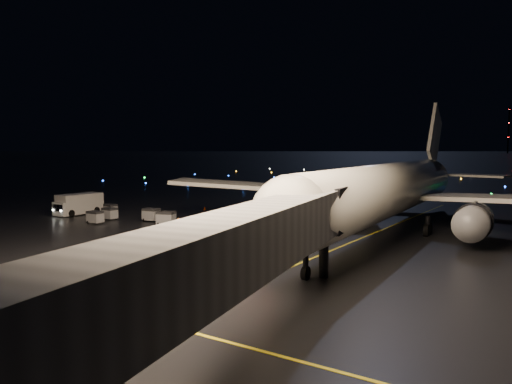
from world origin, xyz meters
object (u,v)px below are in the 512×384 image
(belt_loader, at_px, (233,250))
(baggage_cart_0, at_px, (166,219))
(baggage_cart_3, at_px, (111,210))
(baggage_cart_2, at_px, (95,217))
(pushback_tug, at_px, (158,294))
(airliner, at_px, (396,160))
(baggage_cart_1, at_px, (151,215))
(baggage_cart_4, at_px, (110,214))
(service_truck, at_px, (80,204))
(crew_c, at_px, (179,225))

(belt_loader, bearing_deg, baggage_cart_0, 125.56)
(baggage_cart_3, bearing_deg, belt_loader, -15.67)
(baggage_cart_2, distance_m, baggage_cart_3, 7.87)
(pushback_tug, relative_size, baggage_cart_3, 2.20)
(airliner, distance_m, baggage_cart_1, 30.58)
(belt_loader, xyz_separation_m, baggage_cart_4, (-28.76, 12.23, -0.65))
(belt_loader, relative_size, service_truck, 0.74)
(service_truck, distance_m, baggage_cart_3, 4.59)
(crew_c, bearing_deg, baggage_cart_1, -139.79)
(baggage_cart_4, bearing_deg, pushback_tug, -34.48)
(airliner, height_order, baggage_cart_0, airliner)
(airliner, relative_size, baggage_cart_2, 30.81)
(baggage_cart_1, relative_size, baggage_cart_3, 1.11)
(crew_c, height_order, baggage_cart_3, crew_c)
(airliner, height_order, baggage_cart_4, airliner)
(baggage_cart_0, bearing_deg, baggage_cart_4, 163.09)
(baggage_cart_4, bearing_deg, crew_c, -8.57)
(airliner, height_order, baggage_cart_1, airliner)
(baggage_cart_2, bearing_deg, crew_c, 0.19)
(airliner, relative_size, baggage_cart_0, 27.46)
(pushback_tug, bearing_deg, belt_loader, 108.56)
(baggage_cart_4, bearing_deg, airliner, 21.81)
(airliner, bearing_deg, service_truck, -168.40)
(belt_loader, bearing_deg, baggage_cart_1, 127.53)
(pushback_tug, xyz_separation_m, baggage_cart_0, (-21.20, 22.87, -0.06))
(baggage_cart_2, xyz_separation_m, baggage_cart_4, (-1.17, 3.26, 0.00))
(crew_c, distance_m, baggage_cart_1, 9.76)
(baggage_cart_1, bearing_deg, crew_c, -35.56)
(airliner, distance_m, baggage_cart_0, 27.58)
(baggage_cart_1, bearing_deg, baggage_cart_2, -139.12)
(airliner, bearing_deg, pushback_tug, -97.88)
(pushback_tug, xyz_separation_m, baggage_cart_4, (-30.83, 22.52, -0.15))
(airliner, height_order, baggage_cart_3, airliner)
(service_truck, bearing_deg, baggage_cart_4, -8.89)
(service_truck, height_order, baggage_cart_4, service_truck)
(service_truck, bearing_deg, airliner, 14.97)
(service_truck, xyz_separation_m, baggage_cart_0, (17.23, -0.81, -0.59))
(crew_c, bearing_deg, baggage_cart_0, -144.76)
(airliner, height_order, service_truck, airliner)
(belt_loader, height_order, service_truck, service_truck)
(belt_loader, xyz_separation_m, crew_c, (-14.47, 9.65, -0.58))
(pushback_tug, relative_size, baggage_cart_0, 1.90)
(baggage_cart_3, bearing_deg, service_truck, -145.28)
(baggage_cart_0, bearing_deg, baggage_cart_2, -175.86)
(pushback_tug, bearing_deg, airliner, 92.86)
(baggage_cart_1, xyz_separation_m, baggage_cart_4, (-5.60, -1.88, -0.06))
(baggage_cart_4, bearing_deg, belt_loader, -21.38)
(pushback_tug, height_order, baggage_cart_4, pushback_tug)
(pushback_tug, bearing_deg, baggage_cart_0, 140.01)
(crew_c, distance_m, baggage_cart_3, 18.65)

